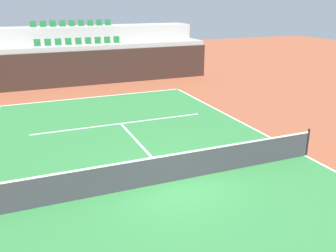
# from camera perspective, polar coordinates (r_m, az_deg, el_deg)

# --- Properties ---
(ground_plane) EXTENTS (80.00, 80.00, 0.00)m
(ground_plane) POSITION_cam_1_polar(r_m,az_deg,el_deg) (12.16, 0.87, -8.57)
(ground_plane) COLOR brown
(court_surface) EXTENTS (11.00, 24.00, 0.01)m
(court_surface) POSITION_cam_1_polar(r_m,az_deg,el_deg) (12.16, 0.87, -8.55)
(court_surface) COLOR #2D7238
(court_surface) RESTS_ON ground_plane
(baseline_far) EXTENTS (11.00, 0.10, 0.00)m
(baseline_far) POSITION_cam_1_polar(r_m,az_deg,el_deg) (22.96, -11.07, 4.45)
(baseline_far) COLOR white
(baseline_far) RESTS_ON court_surface
(sideline_right) EXTENTS (0.10, 24.00, 0.00)m
(sideline_right) POSITION_cam_1_polar(r_m,az_deg,el_deg) (14.98, 20.45, -4.30)
(sideline_right) COLOR white
(sideline_right) RESTS_ON court_surface
(service_line_far) EXTENTS (8.26, 0.10, 0.00)m
(service_line_far) POSITION_cam_1_polar(r_m,az_deg,el_deg) (17.76, -7.34, 0.38)
(service_line_far) COLOR white
(service_line_far) RESTS_ON court_surface
(centre_service_line) EXTENTS (0.10, 6.40, 0.00)m
(centre_service_line) POSITION_cam_1_polar(r_m,az_deg,el_deg) (14.88, -4.02, -3.25)
(centre_service_line) COLOR white
(centre_service_line) RESTS_ON court_surface
(back_wall) EXTENTS (18.44, 0.30, 2.35)m
(back_wall) POSITION_cam_1_polar(r_m,az_deg,el_deg) (26.15, -12.88, 8.70)
(back_wall) COLOR black
(back_wall) RESTS_ON ground_plane
(stands_tier_lower) EXTENTS (18.44, 2.40, 2.67)m
(stands_tier_lower) POSITION_cam_1_polar(r_m,az_deg,el_deg) (27.44, -13.41, 9.46)
(stands_tier_lower) COLOR #9E9E99
(stands_tier_lower) RESTS_ON ground_plane
(stands_tier_upper) EXTENTS (18.44, 2.40, 3.75)m
(stands_tier_upper) POSITION_cam_1_polar(r_m,az_deg,el_deg) (29.71, -14.29, 11.14)
(stands_tier_upper) COLOR #9E9E99
(stands_tier_upper) RESTS_ON ground_plane
(seating_row_lower) EXTENTS (5.98, 0.44, 0.44)m
(seating_row_lower) POSITION_cam_1_polar(r_m,az_deg,el_deg) (27.35, -13.68, 12.50)
(seating_row_lower) COLOR #1E6633
(seating_row_lower) RESTS_ON stands_tier_lower
(seating_row_upper) EXTENTS (5.98, 0.44, 0.44)m
(seating_row_upper) POSITION_cam_1_polar(r_m,az_deg,el_deg) (29.62, -14.64, 15.00)
(seating_row_upper) COLOR #1E6633
(seating_row_upper) RESTS_ON stands_tier_upper
(tennis_net) EXTENTS (11.08, 0.08, 1.07)m
(tennis_net) POSITION_cam_1_polar(r_m,az_deg,el_deg) (11.94, 0.89, -6.41)
(tennis_net) COLOR black
(tennis_net) RESTS_ON court_surface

